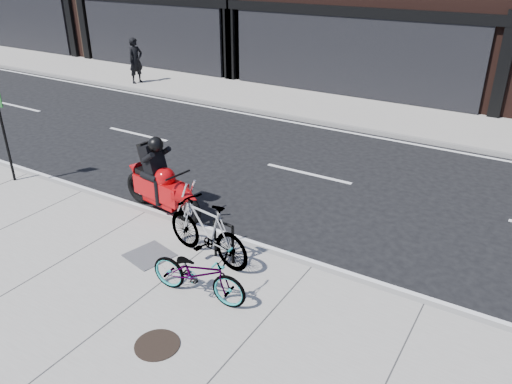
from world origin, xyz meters
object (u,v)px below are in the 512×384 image
Objects in this scene: manhole_cover at (157,345)px; sign_post at (2,126)px; bike_rack at (224,238)px; motorcycle at (164,184)px; bicycle_rear at (207,230)px; utility_grate at (149,255)px; pedestrian at (136,61)px; bicycle_front at (198,273)px.

sign_post is (-6.89, 2.54, 1.39)m from manhole_cover.
sign_post reaches higher than manhole_cover.
motorcycle reaches higher than bike_rack.
motorcycle is 3.58× the size of manhole_cover.
bicycle_rear is 2.25m from motorcycle.
manhole_cover and utility_grate have the same top height.
sign_post is (-4.20, -0.79, 0.81)m from motorcycle.
pedestrian is at bearing 139.60° from bike_rack.
bike_rack is 0.33× the size of sign_post.
bicycle_front is 3.28m from motorcycle.
pedestrian is at bearing 144.77° from motorcycle.
bike_rack is 0.40× the size of bicycle_rear.
motorcycle is at bearing 128.90° from manhole_cover.
sign_post is at bearing 170.90° from utility_grate.
bike_rack is at bearing -15.17° from motorcycle.
motorcycle is at bearing 121.29° from utility_grate.
sign_post is at bearing -145.49° from pedestrian.
utility_grate is (-1.26, -0.63, -0.45)m from bike_rack.
motorcycle is at bearing -110.39° from bicycle_rear.
bicycle_rear is 2.60× the size of utility_grate.
sign_post reaches higher than bike_rack.
bicycle_rear is at bearing 23.95° from bicycle_front.
motorcycle is 1.98m from utility_grate.
manhole_cover is 2.42m from utility_grate.
pedestrian is (-10.97, 9.34, 0.48)m from bike_rack.
bicycle_rear is at bearing 108.00° from manhole_cover.
bicycle_rear is 0.83× the size of motorcycle.
bicycle_front is 1.67m from utility_grate.
utility_grate is at bearing 134.85° from manhole_cover.
manhole_cover is 0.88× the size of utility_grate.
utility_grate is (-1.70, 1.71, 0.00)m from manhole_cover.
utility_grate is at bearing 67.58° from bicycle_front.
manhole_cover is (0.44, -2.34, -0.45)m from bike_rack.
bicycle_rear is 6.22m from sign_post.
bike_rack is at bearing 121.54° from bicycle_rear.
pedestrian is at bearing 42.13° from bicycle_front.
bicycle_front is 1.14m from bicycle_rear.
bicycle_rear is at bearing -123.34° from pedestrian.
sign_post is at bearing 178.22° from bike_rack.
utility_grate is at bearing -53.46° from bicycle_rear.
bicycle_front reaches higher than manhole_cover.
utility_grate is (-1.53, 0.48, -0.45)m from bicycle_front.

